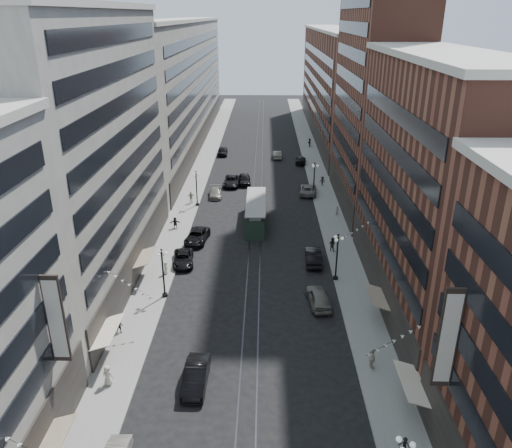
# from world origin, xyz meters

# --- Properties ---
(ground) EXTENTS (220.00, 220.00, 0.00)m
(ground) POSITION_xyz_m (0.00, 60.00, 0.00)
(ground) COLOR black
(ground) RESTS_ON ground
(sidewalk_west) EXTENTS (4.00, 180.00, 0.15)m
(sidewalk_west) POSITION_xyz_m (-11.00, 70.00, 0.07)
(sidewalk_west) COLOR gray
(sidewalk_west) RESTS_ON ground
(sidewalk_east) EXTENTS (4.00, 180.00, 0.15)m
(sidewalk_east) POSITION_xyz_m (11.00, 70.00, 0.07)
(sidewalk_east) COLOR gray
(sidewalk_east) RESTS_ON ground
(rail_west) EXTENTS (0.12, 180.00, 0.02)m
(rail_west) POSITION_xyz_m (-0.70, 70.00, 0.01)
(rail_west) COLOR #2D2D33
(rail_west) RESTS_ON ground
(rail_east) EXTENTS (0.12, 180.00, 0.02)m
(rail_east) POSITION_xyz_m (0.70, 70.00, 0.01)
(rail_east) COLOR #2D2D33
(rail_east) RESTS_ON ground
(building_west_mid) EXTENTS (8.00, 36.00, 28.00)m
(building_west_mid) POSITION_xyz_m (-17.00, 33.00, 14.00)
(building_west_mid) COLOR #A09C8E
(building_west_mid) RESTS_ON ground
(building_west_far) EXTENTS (8.00, 90.00, 26.00)m
(building_west_far) POSITION_xyz_m (-17.00, 96.00, 13.00)
(building_west_far) COLOR #A09C8E
(building_west_far) RESTS_ON ground
(building_east_mid) EXTENTS (8.00, 30.00, 24.00)m
(building_east_mid) POSITION_xyz_m (17.00, 28.00, 12.00)
(building_east_mid) COLOR brown
(building_east_mid) RESTS_ON ground
(building_east_tower) EXTENTS (8.00, 26.00, 42.00)m
(building_east_tower) POSITION_xyz_m (17.00, 56.00, 21.00)
(building_east_tower) COLOR brown
(building_east_tower) RESTS_ON ground
(building_east_far) EXTENTS (8.00, 72.00, 24.00)m
(building_east_far) POSITION_xyz_m (17.00, 105.00, 12.00)
(building_east_far) COLOR brown
(building_east_far) RESTS_ON ground
(lamppost_sw_far) EXTENTS (1.03, 1.14, 5.52)m
(lamppost_sw_far) POSITION_xyz_m (-9.20, 28.00, 3.10)
(lamppost_sw_far) COLOR black
(lamppost_sw_far) RESTS_ON sidewalk_west
(lamppost_sw_mid) EXTENTS (1.03, 1.14, 5.52)m
(lamppost_sw_mid) POSITION_xyz_m (-9.20, 55.00, 3.10)
(lamppost_sw_mid) COLOR black
(lamppost_sw_mid) RESTS_ON sidewalk_west
(lamppost_se_far) EXTENTS (1.03, 1.14, 5.52)m
(lamppost_se_far) POSITION_xyz_m (9.20, 32.00, 3.10)
(lamppost_se_far) COLOR black
(lamppost_se_far) RESTS_ON sidewalk_east
(lamppost_se_mid) EXTENTS (1.03, 1.14, 5.52)m
(lamppost_se_mid) POSITION_xyz_m (9.20, 60.00, 3.10)
(lamppost_se_mid) COLOR black
(lamppost_se_mid) RESTS_ON sidewalk_east
(streetcar) EXTENTS (2.70, 12.20, 3.38)m
(streetcar) POSITION_xyz_m (0.00, 48.34, 1.56)
(streetcar) COLOR #203226
(streetcar) RESTS_ON ground
(car_2) EXTENTS (2.94, 5.29, 1.40)m
(car_2) POSITION_xyz_m (-8.40, 35.62, 0.70)
(car_2) COLOR black
(car_2) RESTS_ON ground
(car_4) EXTENTS (2.61, 5.32, 1.75)m
(car_4) POSITION_xyz_m (6.80, 26.86, 0.87)
(car_4) COLOR #626157
(car_4) RESTS_ON ground
(car_5) EXTENTS (1.88, 5.21, 1.71)m
(car_5) POSITION_xyz_m (-4.19, 14.67, 0.86)
(car_5) COLOR black
(car_5) RESTS_ON ground
(pedestrian_1) EXTENTS (0.95, 0.66, 1.77)m
(pedestrian_1) POSITION_xyz_m (-11.18, 14.41, 1.03)
(pedestrian_1) COLOR #BAAF9A
(pedestrian_1) RESTS_ON sidewalk_west
(pedestrian_2) EXTENTS (0.76, 0.45, 1.51)m
(pedestrian_2) POSITION_xyz_m (-12.19, 21.39, 0.90)
(pedestrian_2) COLOR black
(pedestrian_2) RESTS_ON sidewalk_west
(pedestrian_4) EXTENTS (0.76, 1.21, 1.91)m
(pedestrian_4) POSITION_xyz_m (10.26, 16.84, 1.10)
(pedestrian_4) COLOR beige
(pedestrian_4) RESTS_ON sidewalk_east
(car_7) EXTENTS (3.17, 5.76, 1.53)m
(car_7) POSITION_xyz_m (-7.57, 41.97, 0.76)
(car_7) COLOR black
(car_7) RESTS_ON ground
(car_8) EXTENTS (2.42, 4.94, 1.38)m
(car_8) POSITION_xyz_m (-6.80, 59.37, 0.69)
(car_8) COLOR gray
(car_8) RESTS_ON ground
(car_9) EXTENTS (2.12, 4.98, 1.68)m
(car_9) POSITION_xyz_m (-7.69, 85.44, 0.84)
(car_9) COLOR black
(car_9) RESTS_ON ground
(car_10) EXTENTS (2.00, 5.26, 1.71)m
(car_10) POSITION_xyz_m (7.07, 36.17, 0.86)
(car_10) COLOR black
(car_10) RESTS_ON ground
(car_11) EXTENTS (3.20, 5.96, 1.59)m
(car_11) POSITION_xyz_m (8.40, 60.98, 0.80)
(car_11) COLOR slate
(car_11) RESTS_ON ground
(car_12) EXTENTS (2.38, 5.07, 1.43)m
(car_12) POSITION_xyz_m (8.35, 79.23, 0.72)
(car_12) COLOR black
(car_12) RESTS_ON ground
(car_13) EXTENTS (2.29, 5.12, 1.71)m
(car_13) POSITION_xyz_m (-2.29, 66.04, 0.85)
(car_13) COLOR black
(car_13) RESTS_ON ground
(car_14) EXTENTS (1.80, 4.69, 1.53)m
(car_14) POSITION_xyz_m (3.77, 83.17, 0.76)
(car_14) COLOR slate
(car_14) RESTS_ON ground
(pedestrian_5) EXTENTS (1.50, 0.60, 1.57)m
(pedestrian_5) POSITION_xyz_m (-11.12, 46.09, 0.94)
(pedestrian_5) COLOR black
(pedestrian_5) RESTS_ON sidewalk_west
(pedestrian_6) EXTENTS (1.17, 0.67, 1.88)m
(pedestrian_6) POSITION_xyz_m (-10.29, 56.08, 1.09)
(pedestrian_6) COLOR #A09485
(pedestrian_6) RESTS_ON sidewalk_west
(pedestrian_7) EXTENTS (1.00, 0.87, 1.80)m
(pedestrian_7) POSITION_xyz_m (9.69, 39.26, 1.05)
(pedestrian_7) COLOR black
(pedestrian_7) RESTS_ON sidewalk_east
(pedestrian_8) EXTENTS (0.69, 0.57, 1.60)m
(pedestrian_8) POSITION_xyz_m (11.83, 50.95, 0.95)
(pedestrian_8) COLOR #A29A86
(pedestrian_8) RESTS_ON sidewalk_east
(pedestrian_9) EXTENTS (1.08, 0.55, 1.61)m
(pedestrian_9) POSITION_xyz_m (11.18, 65.02, 0.95)
(pedestrian_9) COLOR black
(pedestrian_9) RESTS_ON sidewalk_east
(car_extra_0) EXTENTS (2.92, 5.90, 1.61)m
(car_extra_0) POSITION_xyz_m (-4.50, 65.23, 0.80)
(car_extra_0) COLOR black
(car_extra_0) RESTS_ON ground
(pedestrian_extra_0) EXTENTS (1.03, 1.78, 1.85)m
(pedestrian_extra_0) POSITION_xyz_m (11.21, 92.56, 1.07)
(pedestrian_extra_0) COLOR black
(pedestrian_extra_0) RESTS_ON sidewalk_east
(pedestrian_extra_1) EXTENTS (0.50, 0.78, 1.51)m
(pedestrian_extra_1) POSITION_xyz_m (-9.98, 32.87, 0.90)
(pedestrian_extra_1) COLOR beige
(pedestrian_extra_1) RESTS_ON sidewalk_west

